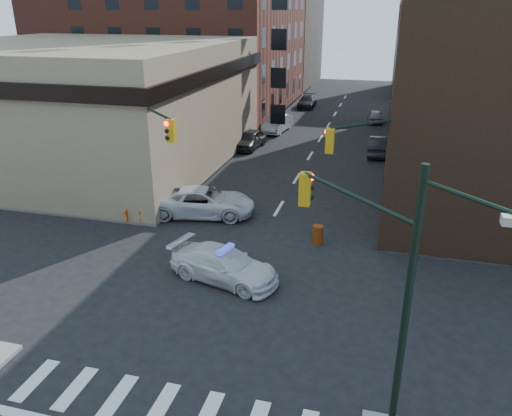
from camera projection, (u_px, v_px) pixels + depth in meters
The scene contains 26 objects.
ground at pixel (229, 293), 21.41m from camera, with size 140.00×140.00×0.00m, color black.
sidewalk_nw at pixel (123, 115), 56.21m from camera, with size 34.00×54.50×0.15m, color gray.
bank_building at pixel (83, 103), 38.56m from camera, with size 22.00×22.00×9.00m, color #8C795B.
apartment_block at pixel (179, 1), 57.18m from camera, with size 25.00×25.00×24.00m, color maroon.
commercial_row_ne at pixel (494, 73), 35.86m from camera, with size 14.00×34.00×14.00m, color #4B2F1E.
filler_nw at pixel (251, 31), 77.80m from camera, with size 20.00×18.00×16.00m, color brown.
filler_ne at pixel (456, 50), 67.82m from camera, with size 16.00×16.00×12.00m, color maroon.
signal_pole_se at pixel (378, 281), 13.29m from camera, with size 5.40×5.27×8.00m.
signal_pole_nw at pixel (151, 153), 25.96m from camera, with size 3.58×3.67×8.00m.
signal_pole_ne at pixel (381, 170), 23.19m from camera, with size 3.67×3.58×8.00m.
tree_ne_near at pixel (408, 109), 41.62m from camera, with size 3.00×3.00×4.85m.
tree_ne_far at pixel (407, 94), 48.79m from camera, with size 3.00×3.00×4.85m.
police_car at pixel (224, 265), 22.17m from camera, with size 2.08×5.11×1.48m, color silver.
pickup at pixel (204, 202), 29.12m from camera, with size 2.75×5.96×1.66m, color silver.
parked_car_wnear at pixel (249, 139), 43.10m from camera, with size 1.84×4.58×1.56m, color black.
parked_car_wfar at pixel (277, 124), 48.78m from camera, with size 1.73×4.96×1.63m, color #919499.
parked_car_wdeep at pixel (307, 102), 60.81m from camera, with size 1.97×4.84×1.41m, color black.
parked_car_enear at pixel (379, 145), 41.20m from camera, with size 1.65×4.74×1.56m, color black.
parked_car_efar at pixel (375, 116), 52.89m from camera, with size 1.57×3.90×1.33m, color gray.
pedestrian_a at pixel (141, 201), 28.58m from camera, with size 0.68×0.44×1.85m, color black.
pedestrian_b at pixel (121, 200), 29.13m from camera, with size 0.78×0.60×1.60m, color black.
pedestrian_c at pixel (53, 194), 29.75m from camera, with size 1.01×0.42×1.72m, color #1E222D.
barrel_road at pixel (318, 235), 25.69m from camera, with size 0.56×0.56×0.99m, color #E5600A.
barrel_bank at pixel (180, 205), 29.49m from camera, with size 0.61×0.61×1.08m, color #D05E09.
barricade_nw_a at pixel (134, 214), 28.07m from camera, with size 1.06×0.53×0.80m, color #C63A09, non-canonical shape.
barricade_nw_b at pixel (109, 194), 30.78m from camera, with size 1.36×0.68×1.02m, color #DF4B0A, non-canonical shape.
Camera 1 is at (5.88, -17.57, 11.39)m, focal length 35.00 mm.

